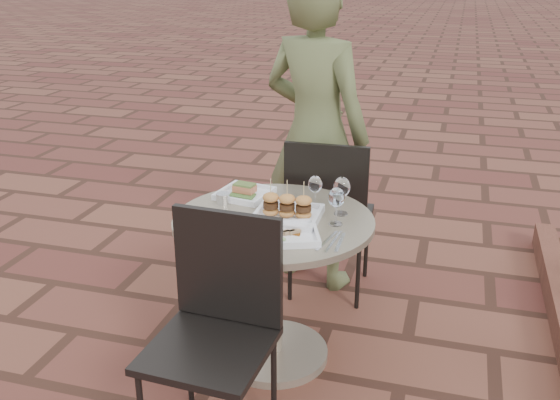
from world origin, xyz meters
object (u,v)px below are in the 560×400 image
(chair_far, at_px, (328,206))
(plate_sliders, at_px, (287,211))
(cafe_table, at_px, (274,267))
(chair_near, at_px, (218,314))
(diner, at_px, (316,134))
(plate_tuna, at_px, (289,234))
(plate_salmon, at_px, (245,193))

(chair_far, xyz_separation_m, plate_sliders, (-0.06, -0.64, 0.22))
(cafe_table, xyz_separation_m, chair_near, (-0.06, -0.54, 0.07))
(cafe_table, xyz_separation_m, plate_sliders, (0.06, 0.00, 0.29))
(diner, xyz_separation_m, plate_sliders, (0.07, -0.85, -0.12))
(plate_tuna, bearing_deg, plate_sliders, 107.70)
(cafe_table, bearing_deg, plate_salmon, 133.87)
(plate_salmon, xyz_separation_m, plate_tuna, (0.33, -0.39, -0.00))
(cafe_table, relative_size, diner, 0.51)
(plate_salmon, xyz_separation_m, plate_sliders, (0.27, -0.22, 0.02))
(cafe_table, relative_size, chair_far, 0.97)
(cafe_table, bearing_deg, chair_far, 79.56)
(cafe_table, xyz_separation_m, plate_salmon, (-0.21, 0.22, 0.26))
(plate_tuna, bearing_deg, chair_far, 89.93)
(plate_salmon, bearing_deg, diner, 71.82)
(plate_sliders, bearing_deg, plate_salmon, 141.34)
(plate_sliders, bearing_deg, chair_near, -102.37)
(chair_far, height_order, plate_salmon, chair_far)
(chair_near, distance_m, plate_salmon, 0.81)
(cafe_table, distance_m, plate_salmon, 0.41)
(diner, bearing_deg, chair_near, 107.04)
(cafe_table, relative_size, chair_near, 0.97)
(chair_near, bearing_deg, plate_sliders, 80.66)
(chair_far, distance_m, diner, 0.42)
(plate_salmon, bearing_deg, plate_tuna, -50.03)
(plate_sliders, relative_size, plate_tuna, 0.94)
(chair_far, xyz_separation_m, diner, (-0.13, 0.21, 0.34))
(chair_far, relative_size, plate_tuna, 3.00)
(chair_near, xyz_separation_m, plate_sliders, (0.12, 0.55, 0.22))
(chair_near, distance_m, plate_tuna, 0.46)
(cafe_table, distance_m, plate_sliders, 0.29)
(chair_far, height_order, chair_near, same)
(cafe_table, bearing_deg, plate_tuna, -55.79)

